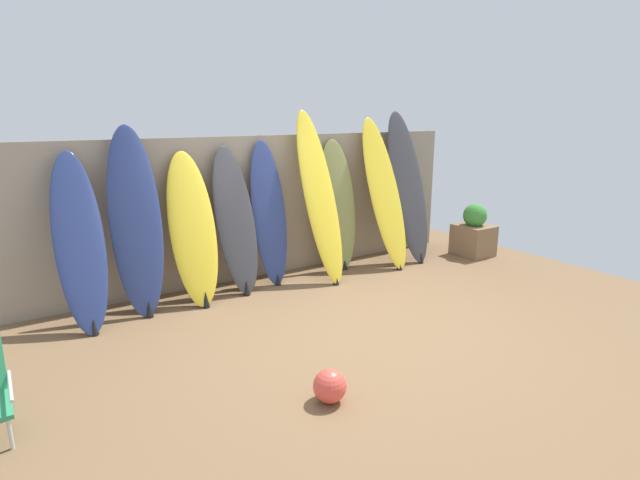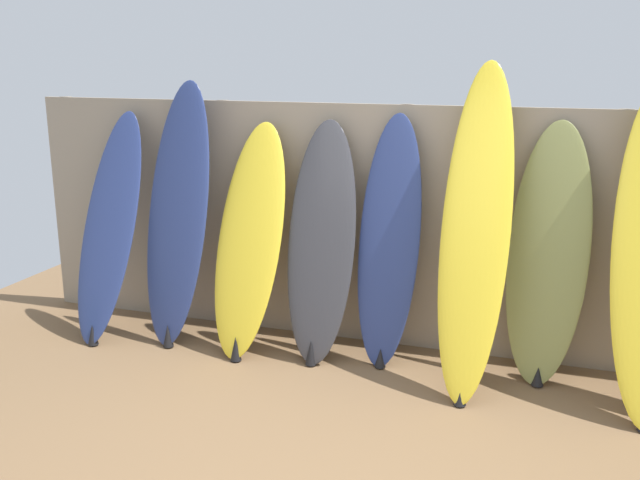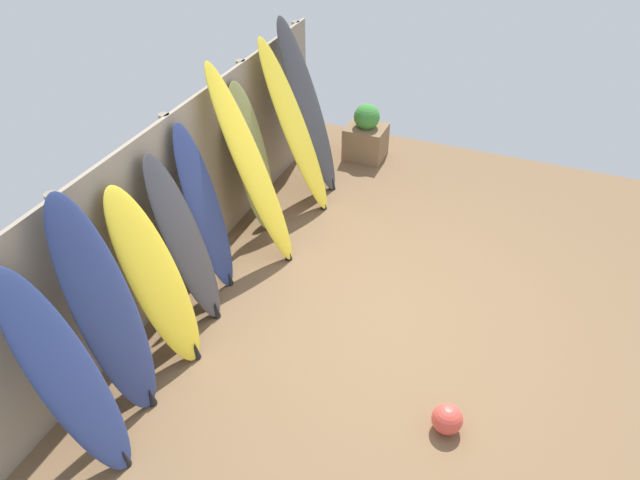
{
  "view_description": "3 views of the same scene",
  "coord_description": "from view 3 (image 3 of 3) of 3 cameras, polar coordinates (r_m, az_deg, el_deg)",
  "views": [
    {
      "loc": [
        -2.81,
        -3.65,
        2.07
      ],
      "look_at": [
        0.1,
        0.77,
        0.72
      ],
      "focal_mm": 28.0,
      "sensor_mm": 36.0,
      "label": 1
    },
    {
      "loc": [
        1.03,
        -3.0,
        2.14
      ],
      "look_at": [
        -0.27,
        0.91,
        1.07
      ],
      "focal_mm": 40.0,
      "sensor_mm": 36.0,
      "label": 2
    },
    {
      "loc": [
        -4.22,
        -1.21,
        4.2
      ],
      "look_at": [
        -0.31,
        0.4,
        1.07
      ],
      "focal_mm": 35.0,
      "sensor_mm": 36.0,
      "label": 3
    }
  ],
  "objects": [
    {
      "name": "planter_box",
      "position": [
        8.57,
        4.22,
        9.53
      ],
      "size": [
        0.46,
        0.53,
        0.78
      ],
      "color": "#846647",
      "rests_on": "ground"
    },
    {
      "name": "fence_back",
      "position": [
        6.25,
        -12.67,
        3.61
      ],
      "size": [
        6.08,
        0.11,
        1.8
      ],
      "color": "gray",
      "rests_on": "ground"
    },
    {
      "name": "surfboard_navy_0",
      "position": [
        4.78,
        -22.08,
        -11.59
      ],
      "size": [
        0.5,
        0.77,
        1.72
      ],
      "color": "navy",
      "rests_on": "ground"
    },
    {
      "name": "ground",
      "position": [
        6.08,
        4.66,
        -7.41
      ],
      "size": [
        7.68,
        7.68,
        0.0
      ],
      "primitive_type": "plane",
      "color": "brown"
    },
    {
      "name": "surfboard_charcoal_8",
      "position": [
        7.59,
        -1.1,
        11.91
      ],
      "size": [
        0.58,
        0.8,
        2.11
      ],
      "color": "#38383D",
      "rests_on": "ground"
    },
    {
      "name": "surfboard_olive_6",
      "position": [
        6.89,
        -6.17,
        7.21
      ],
      "size": [
        0.56,
        0.47,
        1.74
      ],
      "color": "olive",
      "rests_on": "ground"
    },
    {
      "name": "surfboard_navy_4",
      "position": [
        6.1,
        -10.42,
        2.61
      ],
      "size": [
        0.46,
        0.47,
        1.76
      ],
      "color": "navy",
      "rests_on": "ground"
    },
    {
      "name": "surfboard_yellow_2",
      "position": [
        5.41,
        -14.77,
        -3.52
      ],
      "size": [
        0.56,
        0.72,
        1.67
      ],
      "color": "yellow",
      "rests_on": "ground"
    },
    {
      "name": "surfboard_yellow_5",
      "position": [
        6.35,
        -6.23,
        6.51
      ],
      "size": [
        0.44,
        0.89,
        2.12
      ],
      "color": "yellow",
      "rests_on": "ground"
    },
    {
      "name": "surfboard_yellow_7",
      "position": [
        7.21,
        -2.29,
        10.12
      ],
      "size": [
        0.53,
        0.85,
        2.02
      ],
      "color": "yellow",
      "rests_on": "ground"
    },
    {
      "name": "beach_ball",
      "position": [
        5.23,
        11.55,
        -15.74
      ],
      "size": [
        0.25,
        0.25,
        0.25
      ],
      "primitive_type": "sphere",
      "color": "#E54C3F",
      "rests_on": "ground"
    },
    {
      "name": "surfboard_charcoal_3",
      "position": [
        5.76,
        -12.24,
        -0.17
      ],
      "size": [
        0.52,
        0.59,
        1.7
      ],
      "color": "#38383D",
      "rests_on": "ground"
    },
    {
      "name": "surfboard_navy_1",
      "position": [
        5.0,
        -18.94,
        -6.16
      ],
      "size": [
        0.57,
        0.61,
        1.97
      ],
      "color": "navy",
      "rests_on": "ground"
    }
  ]
}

